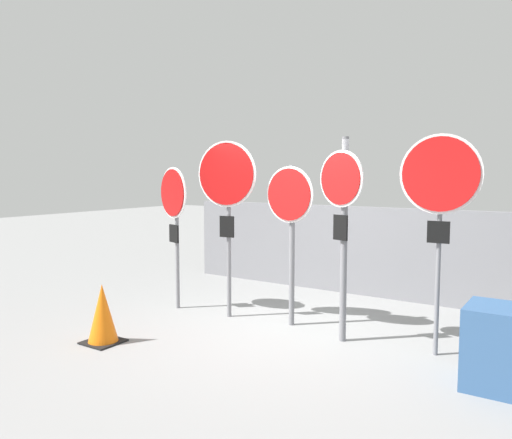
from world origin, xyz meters
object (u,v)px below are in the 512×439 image
(stop_sign_4, at_px, (440,188))
(traffic_cone_0, at_px, (103,314))
(stop_sign_0, at_px, (174,204))
(stop_sign_2, at_px, (290,212))
(stop_sign_1, at_px, (227,187))
(stop_sign_3, at_px, (342,208))

(stop_sign_4, distance_m, traffic_cone_0, 4.26)
(stop_sign_0, relative_size, stop_sign_2, 0.99)
(stop_sign_1, relative_size, stop_sign_3, 1.01)
(stop_sign_1, bearing_deg, stop_sign_0, 177.33)
(stop_sign_2, bearing_deg, stop_sign_3, -7.48)
(stop_sign_4, bearing_deg, stop_sign_1, 178.74)
(stop_sign_1, bearing_deg, stop_sign_3, -7.95)
(stop_sign_0, xyz_separation_m, stop_sign_4, (3.88, 0.11, 0.30))
(stop_sign_1, distance_m, stop_sign_4, 2.91)
(stop_sign_1, xyz_separation_m, stop_sign_4, (2.91, 0.06, 0.03))
(stop_sign_1, height_order, stop_sign_2, stop_sign_1)
(stop_sign_0, bearing_deg, stop_sign_4, 21.29)
(stop_sign_3, bearing_deg, stop_sign_1, -162.69)
(stop_sign_2, distance_m, stop_sign_4, 1.99)
(stop_sign_0, relative_size, stop_sign_3, 0.86)
(stop_sign_4, relative_size, traffic_cone_0, 3.44)
(stop_sign_2, bearing_deg, stop_sign_4, 4.14)
(stop_sign_0, bearing_deg, stop_sign_1, 22.85)
(stop_sign_2, bearing_deg, traffic_cone_0, -123.07)
(stop_sign_4, height_order, traffic_cone_0, stop_sign_4)
(stop_sign_0, distance_m, stop_sign_4, 3.89)
(stop_sign_2, relative_size, stop_sign_4, 0.87)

